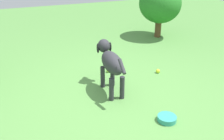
% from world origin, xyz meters
% --- Properties ---
extents(ground, '(14.00, 14.00, 0.00)m').
position_xyz_m(ground, '(0.00, 0.00, 0.00)').
color(ground, '#548C42').
extents(dog, '(0.98, 0.26, 0.66)m').
position_xyz_m(dog, '(0.29, -0.02, 0.44)').
color(dog, '#2D2D33').
rests_on(dog, ground).
extents(tennis_ball_0, '(0.07, 0.07, 0.07)m').
position_xyz_m(tennis_ball_0, '(0.86, -0.22, 0.03)').
color(tennis_ball_0, '#C7D934').
rests_on(tennis_ball_0, ground).
extents(tennis_ball_1, '(0.07, 0.07, 0.07)m').
position_xyz_m(tennis_ball_1, '(0.53, -0.94, 0.03)').
color(tennis_ball_1, yellow).
rests_on(tennis_ball_1, ground).
extents(water_bowl, '(0.22, 0.22, 0.06)m').
position_xyz_m(water_bowl, '(-0.62, -0.36, 0.03)').
color(water_bowl, teal).
rests_on(water_bowl, ground).
extents(shrub_far, '(0.99, 0.89, 1.17)m').
position_xyz_m(shrub_far, '(2.21, -1.97, 0.75)').
color(shrub_far, brown).
rests_on(shrub_far, ground).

